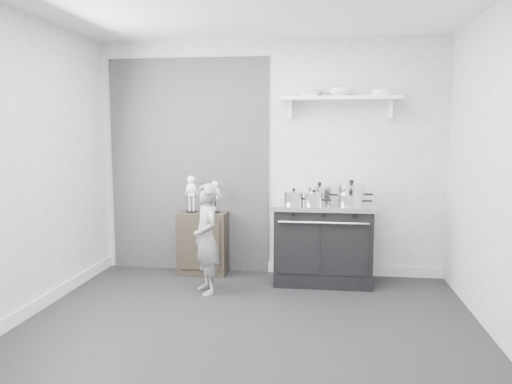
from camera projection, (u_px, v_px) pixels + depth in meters
ground at (245, 331)px, 4.17m from camera, size 4.00×4.00×0.00m
room_shell at (237, 134)px, 4.13m from camera, size 4.02×3.62×2.71m
wall_shelf at (340, 99)px, 5.47m from camera, size 1.30×0.26×0.24m
stove at (323, 242)px, 5.48m from camera, size 1.09×0.68×0.88m
side_cabinet at (203, 243)px, 5.81m from camera, size 0.56×0.33×0.73m
child at (207, 239)px, 5.09m from camera, size 0.45×0.49×1.13m
pot_front_left at (294, 198)px, 5.34m from camera, size 0.29×0.21×0.18m
pot_back_left at (319, 194)px, 5.55m from camera, size 0.36×0.28×0.22m
pot_back_right at (351, 193)px, 5.47m from camera, size 0.38×0.29×0.25m
pot_front_right at (351, 200)px, 5.24m from camera, size 0.36×0.27×0.17m
pot_front_center at (314, 199)px, 5.27m from camera, size 0.28×0.19×0.17m
skeleton_full at (191, 191)px, 5.75m from camera, size 0.14×0.09×0.49m
skeleton_torso at (215, 194)px, 5.72m from camera, size 0.12×0.08×0.42m
bowl_large at (309, 93)px, 5.50m from camera, size 0.31×0.31×0.08m
bowl_small at (340, 92)px, 5.45m from camera, size 0.26×0.26×0.08m
plate_stack at (383, 93)px, 5.39m from camera, size 0.26×0.26×0.06m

